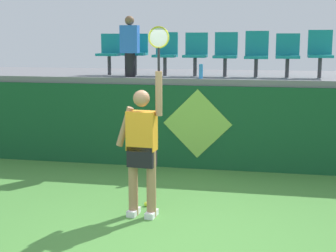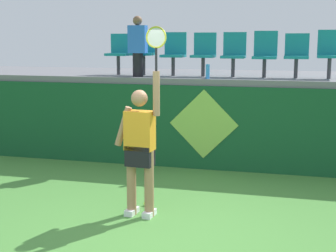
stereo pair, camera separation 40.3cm
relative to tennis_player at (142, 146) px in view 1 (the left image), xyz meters
name	(u,v)px [view 1 (the left image)]	position (x,y,z in m)	size (l,w,h in m)	color
ground_plane	(168,235)	(0.47, -0.60, -0.98)	(40.00, 40.00, 0.00)	#478438
court_back_wall	(204,127)	(0.47, 2.74, -0.21)	(12.10, 0.20, 1.54)	#144C28
spectator_platform	(213,77)	(0.47, 4.11, 0.62)	(12.10, 2.84, 0.12)	slate
tennis_player	(142,146)	(0.00, 0.00, 0.00)	(0.75, 0.29, 2.54)	white
tennis_ball	(146,204)	(-0.05, 0.39, -0.95)	(0.07, 0.07, 0.07)	#D1E533
water_bottle	(201,71)	(0.39, 2.80, 0.81)	(0.07, 0.07, 0.26)	#338CE5
stadium_chair_0	(110,51)	(-1.53, 3.42, 1.15)	(0.44, 0.42, 0.82)	#38383D
stadium_chair_1	(136,51)	(-1.00, 3.42, 1.15)	(0.44, 0.42, 0.82)	#38383D
stadium_chair_2	(166,52)	(-0.39, 3.42, 1.15)	(0.44, 0.42, 0.85)	#38383D
stadium_chair_3	(196,52)	(0.20, 3.42, 1.14)	(0.44, 0.42, 0.84)	#38383D
stadium_chair_4	(226,52)	(0.78, 3.42, 1.14)	(0.44, 0.42, 0.84)	#38383D
stadium_chair_5	(257,52)	(1.37, 3.43, 1.15)	(0.44, 0.42, 0.87)	#38383D
stadium_chair_6	(288,53)	(1.94, 3.42, 1.14)	(0.44, 0.42, 0.82)	#38383D
stadium_chair_7	(320,51)	(2.52, 3.42, 1.17)	(0.44, 0.42, 0.88)	#38383D
spectator_0	(130,45)	(-1.00, 2.98, 1.27)	(0.34, 0.20, 1.15)	black
wall_signage_mount	(197,169)	(0.36, 2.63, -0.98)	(1.27, 0.01, 1.48)	#144C28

